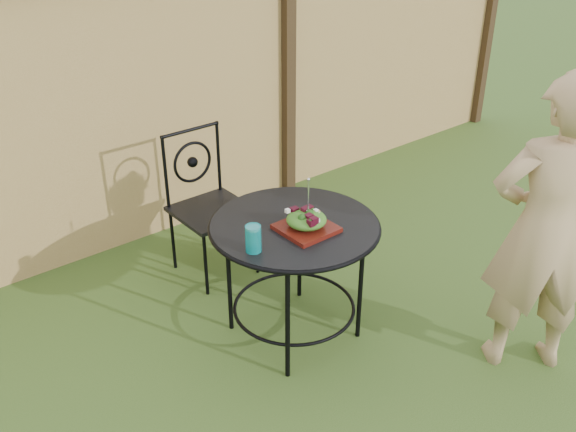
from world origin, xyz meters
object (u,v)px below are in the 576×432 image
at_px(patio_chair, 208,200).
at_px(diner, 545,230).
at_px(salad_plate, 306,228).
at_px(patio_table, 294,246).

relative_size(patio_chair, diner, 0.59).
relative_size(patio_chair, salad_plate, 3.52).
bearing_deg(diner, patio_table, -10.98).
bearing_deg(salad_plate, patio_table, 90.92).
xyz_separation_m(patio_chair, diner, (0.80, -1.85, 0.31)).
bearing_deg(patio_table, diner, -49.56).
bearing_deg(diner, salad_plate, -8.09).
bearing_deg(patio_table, salad_plate, -89.08).
xyz_separation_m(diner, salad_plate, (-0.81, 0.86, -0.07)).
xyz_separation_m(patio_table, diner, (0.82, -0.96, 0.22)).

